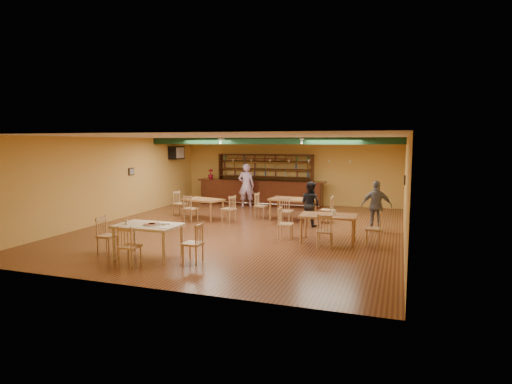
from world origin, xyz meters
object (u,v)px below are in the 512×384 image
at_px(patron_right_a, 310,204).
at_px(bar_counter, 261,193).
at_px(dining_table_d, 328,228).
at_px(dining_table_a, 203,209).
at_px(near_table, 148,241).
at_px(dining_table_b, 293,209).
at_px(patron_bar, 246,186).

bearing_deg(patron_right_a, bar_counter, -22.68).
relative_size(bar_counter, dining_table_d, 3.70).
bearing_deg(dining_table_a, near_table, -63.83).
bearing_deg(dining_table_b, patron_bar, 143.07).
distance_m(dining_table_a, near_table, 5.50).
bearing_deg(patron_bar, patron_right_a, 122.92).
bearing_deg(dining_table_d, dining_table_a, 152.72).
xyz_separation_m(bar_counter, dining_table_d, (4.05, -6.18, -0.17)).
bearing_deg(dining_table_d, dining_table_b, 118.10).
xyz_separation_m(near_table, patron_bar, (-0.54, 8.43, 0.54)).
relative_size(dining_table_a, dining_table_b, 0.90).
bearing_deg(bar_counter, near_table, -89.06).
distance_m(dining_table_a, dining_table_b, 3.33).
bearing_deg(patron_right_a, patron_bar, -12.79).
relative_size(dining_table_a, near_table, 0.94).
relative_size(dining_table_b, patron_right_a, 1.07).
distance_m(dining_table_a, patron_right_a, 4.09).
xyz_separation_m(dining_table_b, patron_right_a, (0.80, -0.80, 0.35)).
distance_m(dining_table_b, dining_table_d, 3.46).
bearing_deg(dining_table_a, bar_counter, 90.07).
bearing_deg(patron_right_a, dining_table_b, -15.29).
height_order(bar_counter, dining_table_d, bar_counter).
height_order(bar_counter, near_table, bar_counter).
bearing_deg(patron_right_a, dining_table_d, 143.64).
xyz_separation_m(dining_table_a, dining_table_d, (5.03, -2.31, 0.03)).
distance_m(near_table, patron_bar, 8.46).
height_order(dining_table_a, dining_table_d, dining_table_d).
bearing_deg(bar_counter, dining_table_b, -54.51).
bearing_deg(patron_right_a, dining_table_a, 27.74).
bearing_deg(dining_table_a, patron_right_a, 12.32).
relative_size(dining_table_b, dining_table_d, 1.02).
bearing_deg(dining_table_b, dining_table_a, -163.80).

